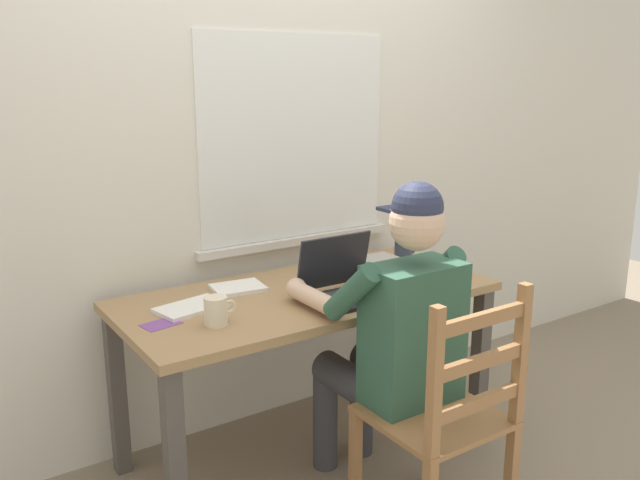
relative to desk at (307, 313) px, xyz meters
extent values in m
plane|color=gray|center=(0.00, 0.00, -0.63)|extent=(8.00, 8.00, 0.00)
cube|color=silver|center=(0.00, 0.43, 0.67)|extent=(6.00, 0.04, 2.60)
cube|color=silver|center=(0.20, 0.41, 0.67)|extent=(0.95, 0.01, 0.91)
cube|color=beige|center=(0.20, 0.40, 0.19)|extent=(1.01, 0.06, 0.04)
cube|color=#9E7A51|center=(0.00, 0.00, 0.08)|extent=(1.51, 0.70, 0.03)
cube|color=#4C4742|center=(-0.70, -0.30, -0.28)|extent=(0.06, 0.06, 0.69)
cube|color=#4C4742|center=(0.70, -0.30, -0.28)|extent=(0.06, 0.06, 0.69)
cube|color=#4C4742|center=(-0.70, 0.30, -0.28)|extent=(0.06, 0.06, 0.69)
cube|color=#4C4742|center=(0.70, 0.30, -0.28)|extent=(0.06, 0.06, 0.69)
cube|color=#2D5642|center=(0.09, -0.53, 0.07)|extent=(0.34, 0.20, 0.50)
sphere|color=#DBB293|center=(0.09, -0.53, 0.46)|extent=(0.19, 0.19, 0.19)
sphere|color=#282D47|center=(0.09, -0.53, 0.52)|extent=(0.17, 0.17, 0.17)
cube|color=#282D47|center=(0.09, -0.45, 0.50)|extent=(0.13, 0.10, 0.01)
cylinder|color=#38383D|center=(0.00, -0.33, -0.18)|extent=(0.13, 0.40, 0.13)
cylinder|color=#38383D|center=(0.18, -0.33, -0.18)|extent=(0.13, 0.40, 0.13)
cylinder|color=#38383D|center=(0.00, -0.13, -0.40)|extent=(0.10, 0.10, 0.45)
cylinder|color=#38383D|center=(0.18, -0.13, -0.40)|extent=(0.10, 0.10, 0.45)
cylinder|color=#2D5642|center=(-0.11, -0.44, 0.23)|extent=(0.10, 0.25, 0.24)
cylinder|color=#DBB293|center=(-0.11, -0.21, 0.14)|extent=(0.07, 0.28, 0.07)
sphere|color=#DBB293|center=(-0.10, -0.07, 0.14)|extent=(0.08, 0.08, 0.08)
cylinder|color=#2D5642|center=(0.29, -0.44, 0.23)|extent=(0.10, 0.25, 0.24)
cylinder|color=#DBB293|center=(0.29, -0.21, 0.14)|extent=(0.07, 0.28, 0.07)
sphere|color=#DBB293|center=(0.28, -0.07, 0.14)|extent=(0.08, 0.08, 0.08)
cube|color=olive|center=(0.09, -0.65, -0.19)|extent=(0.42, 0.42, 0.02)
cube|color=olive|center=(0.28, -0.46, -0.41)|extent=(0.04, 0.04, 0.43)
cube|color=olive|center=(-0.10, -0.46, -0.41)|extent=(0.04, 0.04, 0.43)
cube|color=olive|center=(0.28, -0.84, 0.06)|extent=(0.04, 0.04, 0.48)
cube|color=olive|center=(-0.10, -0.84, 0.06)|extent=(0.04, 0.04, 0.48)
cube|color=olive|center=(0.09, -0.84, -0.06)|extent=(0.36, 0.02, 0.04)
cube|color=olive|center=(0.09, -0.84, 0.08)|extent=(0.36, 0.02, 0.04)
cube|color=olive|center=(0.09, -0.84, 0.22)|extent=(0.36, 0.02, 0.04)
cube|color=#232328|center=(0.10, -0.19, 0.10)|extent=(0.33, 0.23, 0.02)
cube|color=#38383D|center=(0.10, -0.19, 0.11)|extent=(0.29, 0.17, 0.00)
cube|color=#232328|center=(0.10, -0.05, 0.22)|extent=(0.33, 0.06, 0.22)
cube|color=#99A8B2|center=(0.10, -0.05, 0.22)|extent=(0.29, 0.04, 0.19)
ellipsoid|color=#232328|center=(0.37, -0.19, 0.11)|extent=(0.06, 0.10, 0.03)
cylinder|color=beige|center=(-0.46, -0.13, 0.14)|extent=(0.08, 0.08, 0.10)
torus|color=beige|center=(-0.41, -0.13, 0.15)|extent=(0.05, 0.01, 0.05)
cylinder|color=#2D384C|center=(0.62, 0.13, 0.14)|extent=(0.08, 0.08, 0.09)
torus|color=#2D384C|center=(0.67, 0.13, 0.15)|extent=(0.05, 0.01, 0.05)
cube|color=#BC332D|center=(0.38, 0.03, 0.11)|extent=(0.17, 0.14, 0.03)
cube|color=white|center=(0.37, 0.03, 0.14)|extent=(0.20, 0.15, 0.03)
cube|color=gray|center=(0.38, 0.03, 0.16)|extent=(0.19, 0.12, 0.02)
cube|color=white|center=(-0.22, 0.17, 0.10)|extent=(0.22, 0.18, 0.02)
cube|color=white|center=(-0.47, 0.06, 0.10)|extent=(0.28, 0.20, 0.02)
cube|color=#7A4293|center=(-0.62, -0.02, 0.09)|extent=(0.14, 0.11, 0.00)
camera|label=1|loc=(-1.38, -2.14, 0.94)|focal=37.26mm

